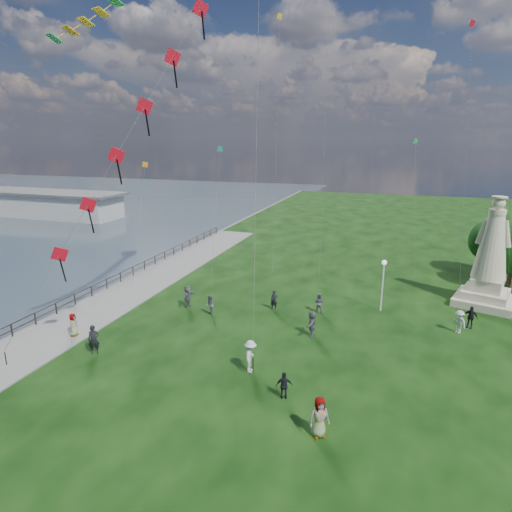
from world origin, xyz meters
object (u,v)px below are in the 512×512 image
(person_6, at_px, (274,300))
(person_7, at_px, (319,303))
(person_1, at_px, (210,305))
(person_4, at_px, (319,417))
(person_5, at_px, (188,296))
(person_9, at_px, (470,317))
(person_3, at_px, (284,386))
(statue, at_px, (490,265))
(person_2, at_px, (250,356))
(pier_pavilion, at_px, (45,203))
(lamppost, at_px, (383,275))
(person_8, at_px, (459,322))
(person_10, at_px, (73,326))
(person_11, at_px, (312,323))
(person_0, at_px, (94,340))

(person_6, xyz_separation_m, person_7, (3.41, 0.59, -0.01))
(person_1, height_order, person_4, person_4)
(person_4, height_order, person_5, person_4)
(person_1, distance_m, person_9, 18.81)
(person_3, height_order, person_5, person_5)
(statue, distance_m, person_1, 22.25)
(person_2, relative_size, person_9, 1.19)
(pier_pavilion, bearing_deg, person_9, -23.56)
(person_9, bearing_deg, person_6, -156.49)
(lamppost, distance_m, person_8, 6.15)
(person_5, distance_m, person_10, 8.73)
(person_9, bearing_deg, person_1, -149.89)
(person_1, distance_m, person_8, 17.75)
(pier_pavilion, xyz_separation_m, person_11, (54.74, -33.25, -0.95))
(person_5, bearing_deg, person_4, -131.80)
(person_3, bearing_deg, person_4, 115.54)
(lamppost, bearing_deg, statue, 27.75)
(pier_pavilion, bearing_deg, person_3, -36.71)
(person_0, distance_m, person_7, 16.28)
(person_1, distance_m, person_7, 8.36)
(person_7, bearing_deg, person_2, 85.11)
(statue, relative_size, person_5, 4.93)
(person_7, relative_size, person_11, 0.87)
(person_11, bearing_deg, person_1, -101.43)
(lamppost, relative_size, person_4, 2.14)
(pier_pavilion, relative_size, person_3, 20.09)
(lamppost, distance_m, person_0, 21.01)
(person_7, height_order, person_9, person_9)
(person_1, distance_m, person_10, 9.55)
(person_3, bearing_deg, person_5, -61.35)
(person_7, bearing_deg, person_5, 19.54)
(person_1, bearing_deg, statue, 83.97)
(person_4, bearing_deg, person_9, 29.59)
(pier_pavilion, height_order, person_6, pier_pavilion)
(person_0, distance_m, person_2, 10.00)
(person_1, bearing_deg, person_2, 9.57)
(pier_pavilion, xyz_separation_m, person_7, (54.44, -29.07, -1.06))
(person_0, xyz_separation_m, person_1, (4.31, 7.80, -0.15))
(person_5, xyz_separation_m, person_6, (6.65, 1.63, -0.09))
(person_2, xyz_separation_m, person_5, (-7.96, 7.68, -0.08))
(pier_pavilion, xyz_separation_m, statue, (66.86, -23.13, 1.46))
(pier_pavilion, bearing_deg, person_6, -30.16)
(person_2, relative_size, person_7, 1.23)
(person_10, relative_size, person_11, 0.88)
(person_7, xyz_separation_m, person_9, (10.67, 0.68, 0.03))
(person_0, height_order, person_8, person_0)
(person_9, distance_m, person_11, 11.46)
(person_1, relative_size, person_3, 1.04)
(statue, relative_size, person_7, 5.60)
(person_6, xyz_separation_m, person_8, (13.22, 0.08, 0.02))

